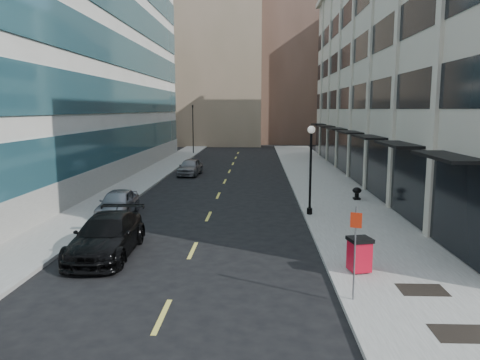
# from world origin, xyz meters

# --- Properties ---
(ground) EXTENTS (160.00, 160.00, 0.00)m
(ground) POSITION_xyz_m (0.00, 0.00, 0.00)
(ground) COLOR black
(ground) RESTS_ON ground
(sidewalk_right) EXTENTS (5.00, 80.00, 0.15)m
(sidewalk_right) POSITION_xyz_m (7.50, 20.00, 0.07)
(sidewalk_right) COLOR gray
(sidewalk_right) RESTS_ON ground
(sidewalk_left) EXTENTS (3.00, 80.00, 0.15)m
(sidewalk_left) POSITION_xyz_m (-6.50, 20.00, 0.07)
(sidewalk_left) COLOR gray
(sidewalk_left) RESTS_ON ground
(building_right) EXTENTS (15.30, 46.50, 18.25)m
(building_right) POSITION_xyz_m (16.94, 26.99, 8.99)
(building_right) COLOR #B1AA96
(building_right) RESTS_ON ground
(building_left) EXTENTS (16.14, 46.00, 20.00)m
(building_left) POSITION_xyz_m (-15.95, 27.00, 9.99)
(building_left) COLOR white
(building_left) RESTS_ON ground
(skyline_tan_near) EXTENTS (14.00, 18.00, 28.00)m
(skyline_tan_near) POSITION_xyz_m (-4.00, 68.00, 14.00)
(skyline_tan_near) COLOR #947961
(skyline_tan_near) RESTS_ON ground
(skyline_brown) EXTENTS (12.00, 16.00, 34.00)m
(skyline_brown) POSITION_xyz_m (8.00, 72.00, 17.00)
(skyline_brown) COLOR brown
(skyline_brown) RESTS_ON ground
(skyline_tan_far) EXTENTS (12.00, 14.00, 22.00)m
(skyline_tan_far) POSITION_xyz_m (-14.00, 78.00, 11.00)
(skyline_tan_far) COLOR #947961
(skyline_tan_far) RESTS_ON ground
(skyline_stone) EXTENTS (10.00, 14.00, 20.00)m
(skyline_stone) POSITION_xyz_m (18.00, 66.00, 10.00)
(skyline_stone) COLOR #B1AA96
(skyline_stone) RESTS_ON ground
(grate_mid) EXTENTS (1.40, 1.00, 0.01)m
(grate_mid) POSITION_xyz_m (7.60, 1.00, 0.15)
(grate_mid) COLOR black
(grate_mid) RESTS_ON sidewalk_right
(grate_far) EXTENTS (1.40, 1.00, 0.01)m
(grate_far) POSITION_xyz_m (7.60, 3.80, 0.15)
(grate_far) COLOR black
(grate_far) RESTS_ON sidewalk_right
(road_centerline) EXTENTS (0.15, 68.20, 0.01)m
(road_centerline) POSITION_xyz_m (0.00, 17.00, 0.01)
(road_centerline) COLOR #D8CC4C
(road_centerline) RESTS_ON ground
(traffic_signal) EXTENTS (0.66, 0.66, 6.98)m
(traffic_signal) POSITION_xyz_m (-5.50, 48.00, 5.72)
(traffic_signal) COLOR black
(traffic_signal) RESTS_ON ground
(car_black_pickup) EXTENTS (2.31, 5.38, 1.54)m
(car_black_pickup) POSITION_xyz_m (-3.20, 7.26, 0.77)
(car_black_pickup) COLOR black
(car_black_pickup) RESTS_ON ground
(car_silver_sedan) EXTENTS (1.73, 4.11, 1.39)m
(car_silver_sedan) POSITION_xyz_m (-4.80, 14.00, 0.69)
(car_silver_sedan) COLOR gray
(car_silver_sedan) RESTS_ON ground
(car_grey_sedan) EXTENTS (1.99, 4.25, 1.41)m
(car_grey_sedan) POSITION_xyz_m (-3.20, 29.44, 0.70)
(car_grey_sedan) COLOR slate
(car_grey_sedan) RESTS_ON ground
(trash_bin) EXTENTS (0.88, 0.89, 1.18)m
(trash_bin) POSITION_xyz_m (6.01, 5.36, 0.79)
(trash_bin) COLOR red
(trash_bin) RESTS_ON sidewalk_right
(lamppost) EXTENTS (0.39, 0.39, 4.70)m
(lamppost) POSITION_xyz_m (5.30, 14.11, 2.91)
(lamppost) COLOR black
(lamppost) RESTS_ON sidewalk_right
(sign_post) EXTENTS (0.31, 0.14, 2.75)m
(sign_post) POSITION_xyz_m (5.35, 2.99, 1.89)
(sign_post) COLOR slate
(sign_post) RESTS_ON sidewalk_right
(urn_planter) EXTENTS (0.54, 0.54, 0.75)m
(urn_planter) POSITION_xyz_m (8.60, 18.24, 0.61)
(urn_planter) COLOR black
(urn_planter) RESTS_ON sidewalk_right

